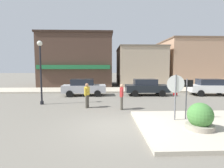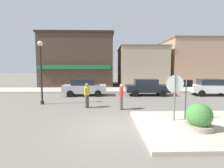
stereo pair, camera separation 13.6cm
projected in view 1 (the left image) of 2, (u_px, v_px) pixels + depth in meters
name	position (u px, v px, depth m)	size (l,w,h in m)	color
ground_plane	(116.00, 127.00, 7.69)	(160.00, 160.00, 0.00)	#6B665B
sidewalk_corner	(211.00, 126.00, 7.65)	(6.40, 4.80, 0.15)	#B7AD99
kerb_far	(109.00, 90.00, 20.15)	(80.00, 4.00, 0.15)	#B7AD99
stop_sign	(175.00, 91.00, 8.17)	(0.82, 0.08, 2.30)	slate
one_way_sign	(186.00, 95.00, 8.31)	(0.60, 0.07, 2.10)	slate
planter	(200.00, 119.00, 7.02)	(1.10, 1.10, 1.23)	gray
lamp_post	(40.00, 63.00, 12.25)	(0.36, 0.36, 4.54)	black
parked_car_nearest	(84.00, 87.00, 16.39)	(4.08, 2.03, 1.56)	#B7B7BC
parked_car_second	(146.00, 87.00, 16.56)	(4.03, 1.93, 1.56)	black
parked_car_third	(210.00, 87.00, 16.58)	(4.16, 2.20, 1.56)	white
pedestrian_crossing_near	(122.00, 96.00, 10.90)	(0.27, 0.56, 1.61)	#4C473D
pedestrian_crossing_far	(87.00, 95.00, 11.39)	(0.34, 0.54, 1.61)	#4C473D
building_corner_shop	(79.00, 61.00, 25.68)	(9.81, 8.62, 7.21)	#473328
building_storefront_left_near	(139.00, 67.00, 25.72)	(6.36, 7.81, 5.49)	tan
building_storefront_left_mid	(190.00, 63.00, 26.14)	(8.18, 7.97, 6.61)	tan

